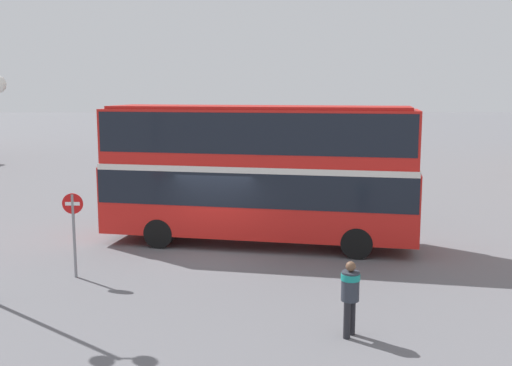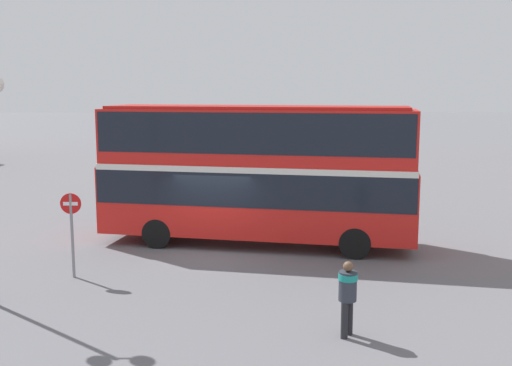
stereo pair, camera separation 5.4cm
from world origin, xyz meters
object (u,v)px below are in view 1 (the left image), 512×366
Objects in this scene: double_decker_bus at (256,166)px; pedestrian_foreground at (348,291)px; no_entry_sign at (71,222)px; parked_car_kerb_near at (176,166)px.

double_decker_bus is 6.51× the size of pedestrian_foreground.
pedestrian_foreground is 0.69× the size of no_entry_sign.
no_entry_sign is (-0.53, -18.40, 0.79)m from parked_car_kerb_near.
no_entry_sign reaches higher than pedestrian_foreground.
no_entry_sign is at bearing -133.20° from double_decker_bus.
no_entry_sign reaches higher than parked_car_kerb_near.
no_entry_sign is (-5.13, -3.65, -1.09)m from double_decker_bus.
parked_car_kerb_near is at bearing 118.70° from double_decker_bus.
double_decker_bus reaches higher than parked_car_kerb_near.
pedestrian_foreground is at bearing -65.05° from parked_car_kerb_near.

